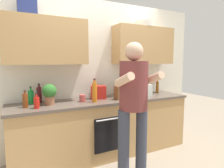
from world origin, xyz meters
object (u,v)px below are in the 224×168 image
at_px(bottle_oil, 135,89).
at_px(knife_block, 119,93).
at_px(bottle_hotsauce, 37,102).
at_px(person_standing, 133,101).
at_px(cup_stoneware, 146,91).
at_px(bottle_syrup, 157,87).
at_px(cup_ceramic, 83,98).
at_px(grocery_bag_rice, 125,91).
at_px(bottle_juice, 95,92).
at_px(bottle_wine, 39,95).
at_px(bottle_soy, 128,90).
at_px(potted_herb, 49,93).
at_px(bottle_vinegar, 25,100).
at_px(grocery_bag_produce, 145,90).
at_px(bottle_soda, 31,97).
at_px(grocery_bag_crisps, 98,92).

distance_m(bottle_oil, knife_block, 0.57).
distance_m(bottle_hotsauce, knife_block, 1.21).
relative_size(person_standing, cup_stoneware, 16.18).
bearing_deg(bottle_syrup, cup_ceramic, -174.34).
distance_m(knife_block, grocery_bag_rice, 0.31).
bearing_deg(bottle_oil, bottle_juice, -161.88).
bearing_deg(bottle_hotsauce, bottle_wine, 78.55).
bearing_deg(grocery_bag_rice, cup_ceramic, -172.77).
height_order(bottle_soy, potted_herb, bottle_soy).
height_order(bottle_juice, grocery_bag_rice, bottle_juice).
bearing_deg(bottle_soy, bottle_vinegar, 176.72).
bearing_deg(grocery_bag_rice, person_standing, -115.29).
bearing_deg(bottle_hotsauce, knife_block, 1.72).
bearing_deg(cup_stoneware, bottle_vinegar, -174.72).
bearing_deg(grocery_bag_produce, bottle_soda, 172.77).
bearing_deg(grocery_bag_produce, bottle_oil, 106.55).
xyz_separation_m(bottle_hotsauce, grocery_bag_crisps, (0.95, 0.23, 0.03)).
bearing_deg(grocery_bag_produce, knife_block, -172.71).
bearing_deg(bottle_oil, person_standing, -124.66).
xyz_separation_m(bottle_vinegar, cup_stoneware, (2.06, 0.19, -0.04)).
bearing_deg(cup_ceramic, person_standing, -64.43).
bearing_deg(cup_ceramic, grocery_bag_produce, -1.06).
bearing_deg(grocery_bag_crisps, potted_herb, -172.98).
bearing_deg(grocery_bag_produce, bottle_syrup, 22.56).
relative_size(bottle_soda, grocery_bag_crisps, 1.02).
bearing_deg(bottle_soda, bottle_soy, -12.96).
height_order(bottle_soda, grocery_bag_rice, bottle_soda).
xyz_separation_m(person_standing, bottle_soda, (-1.07, 1.00, -0.02)).
relative_size(bottle_syrup, bottle_juice, 0.78).
bearing_deg(knife_block, bottle_oil, 29.62).
height_order(bottle_vinegar, bottle_juice, bottle_juice).
relative_size(bottle_syrup, grocery_bag_produce, 1.33).
xyz_separation_m(knife_block, grocery_bag_rice, (0.24, 0.19, -0.02)).
bearing_deg(bottle_syrup, cup_stoneware, 177.68).
bearing_deg(bottle_oil, cup_stoneware, -6.82).
bearing_deg(bottle_juice, bottle_hotsauce, -178.38).
bearing_deg(grocery_bag_crisps, bottle_oil, 6.38).
distance_m(bottle_syrup, grocery_bag_produce, 0.45).
relative_size(potted_herb, grocery_bag_produce, 1.42).
relative_size(bottle_vinegar, bottle_soy, 0.74).
distance_m(person_standing, potted_herb, 1.17).
relative_size(bottle_vinegar, grocery_bag_crisps, 0.96).
distance_m(bottle_wine, cup_stoneware, 1.87).
distance_m(bottle_hotsauce, potted_herb, 0.25).
bearing_deg(bottle_soda, grocery_bag_produce, -7.23).
height_order(bottle_wine, bottle_juice, bottle_juice).
height_order(bottle_hotsauce, bottle_wine, bottle_wine).
relative_size(cup_ceramic, grocery_bag_crisps, 0.44).
height_order(cup_ceramic, knife_block, knife_block).
bearing_deg(bottle_juice, person_standing, -71.58).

